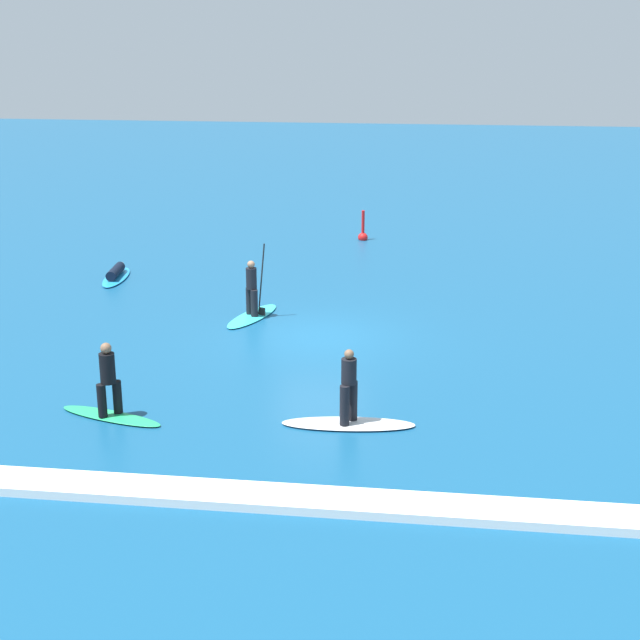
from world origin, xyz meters
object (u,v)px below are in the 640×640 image
Objects in this scene: marker_buoy at (363,235)px; surfer_on_blue_board at (116,274)px; surfer_on_teal_board at (252,303)px; surfer_on_green_board at (109,394)px; surfer_on_white_board at (349,408)px.

surfer_on_blue_board is at bearing -138.23° from marker_buoy.
surfer_on_teal_board is 2.11× the size of marker_buoy.
surfer_on_green_board is 19.29m from marker_buoy.
surfer_on_blue_board is (-5.63, 3.83, -0.30)m from surfer_on_teal_board.
surfer_on_green_board is 0.95× the size of surfer_on_teal_board.
surfer_on_teal_board reaches higher than marker_buoy.
surfer_on_teal_board is 6.82m from surfer_on_blue_board.
surfer_on_white_board is 14.71m from surfer_on_blue_board.
surfer_on_teal_board is at bearing 111.34° from surfer_on_white_board.
surfer_on_white_board reaches higher than surfer_on_blue_board.
surfer_on_teal_board is (1.70, 7.80, -0.12)m from surfer_on_green_board.
surfer_on_green_board is at bearing -167.19° from surfer_on_blue_board.
surfer_on_blue_board is (-3.94, 11.63, -0.41)m from surfer_on_green_board.
surfer_on_green_board reaches higher than surfer_on_blue_board.
marker_buoy is at bearing 5.53° from surfer_on_teal_board.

